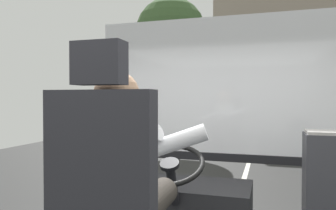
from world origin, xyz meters
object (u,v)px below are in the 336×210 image
(fare_box, at_px, (322,194))
(parked_car_silver, at_px, (324,117))
(steering_console, at_px, (184,205))
(bus_driver, at_px, (123,172))

(fare_box, xyz_separation_m, parked_car_silver, (3.19, 20.87, -0.57))
(fare_box, bearing_deg, steering_console, 173.16)
(bus_driver, xyz_separation_m, fare_box, (1.04, 1.06, -0.32))
(bus_driver, distance_m, parked_car_silver, 22.35)
(bus_driver, xyz_separation_m, parked_car_silver, (4.23, 21.93, -0.89))
(parked_car_silver, bearing_deg, steering_console, -101.53)
(bus_driver, relative_size, steering_console, 0.70)
(bus_driver, relative_size, fare_box, 0.87)
(bus_driver, bearing_deg, parked_car_silver, 79.08)
(steering_console, relative_size, fare_box, 1.24)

